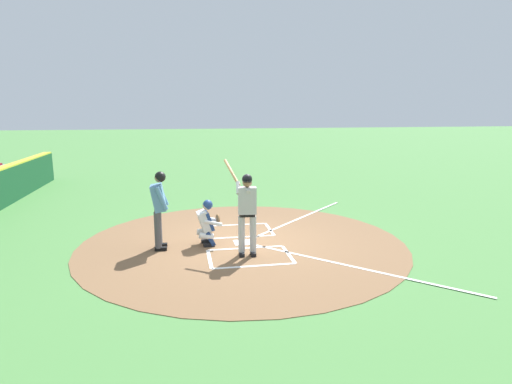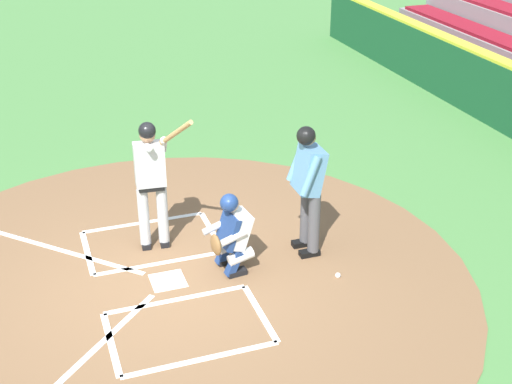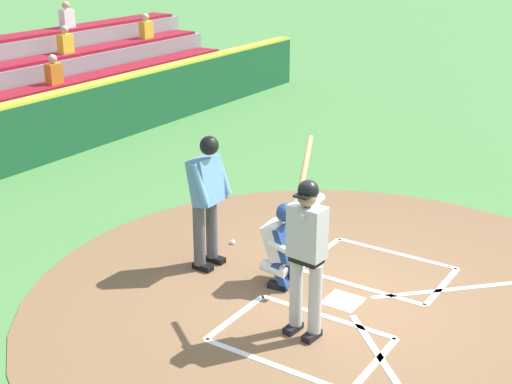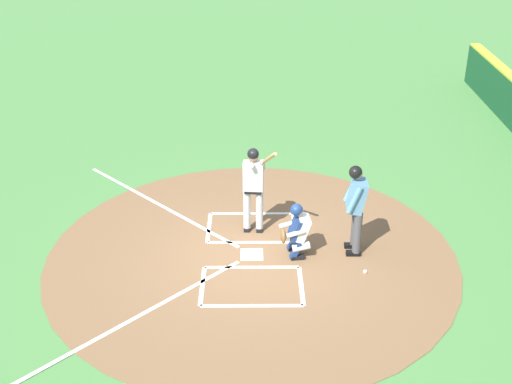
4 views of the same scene
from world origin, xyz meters
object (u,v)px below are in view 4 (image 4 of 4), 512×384
at_px(batter, 254,184).
at_px(plate_umpire, 356,204).
at_px(baseball, 365,272).
at_px(catcher, 297,229).

bearing_deg(batter, plate_umpire, -112.03).
bearing_deg(plate_umpire, baseball, -170.01).
height_order(catcher, plate_umpire, plate_umpire).
bearing_deg(plate_umpire, catcher, 96.48).
xyz_separation_m(batter, catcher, (-0.92, -0.83, -0.51)).
distance_m(batter, baseball, 2.81).
bearing_deg(batter, baseball, -126.62).
distance_m(catcher, plate_umpire, 1.23).
height_order(catcher, baseball, catcher).
bearing_deg(baseball, catcher, 63.30).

